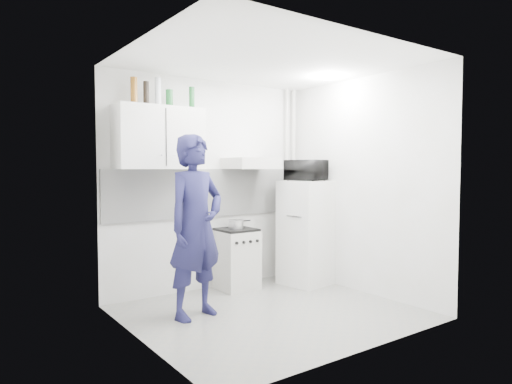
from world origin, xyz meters
TOP-DOWN VIEW (x-y plane):
  - floor at (0.00, 0.00)m, footprint 2.80×2.80m
  - ceiling at (0.00, 0.00)m, footprint 2.80×2.80m
  - wall_back at (0.00, 1.25)m, footprint 2.80×0.00m
  - wall_left at (-1.40, 0.00)m, footprint 0.00×2.60m
  - wall_right at (1.40, 0.00)m, footprint 0.00×2.60m
  - person at (-0.69, 0.34)m, footprint 0.76×0.59m
  - stove at (0.23, 1.00)m, footprint 0.46×0.46m
  - fridge at (1.10, 0.68)m, footprint 0.63×0.63m
  - stove_top at (0.23, 1.00)m, footprint 0.44×0.44m
  - saucepan at (0.25, 1.03)m, footprint 0.19×0.19m
  - microwave at (1.10, 0.68)m, footprint 0.55×0.43m
  - bottle_b at (-1.04, 1.07)m, footprint 0.08×0.08m
  - bottle_c at (-0.90, 1.07)m, footprint 0.06×0.06m
  - bottle_d at (-0.76, 1.07)m, footprint 0.07×0.07m
  - canister_a at (-0.63, 1.07)m, footprint 0.08×0.08m
  - bottle_e at (-0.34, 1.07)m, footprint 0.06×0.06m
  - upper_cabinet at (-0.75, 1.07)m, footprint 1.00×0.35m
  - range_hood at (0.45, 1.00)m, footprint 0.60×0.50m
  - backsplash at (0.00, 1.24)m, footprint 2.74×0.03m
  - pipe_a at (1.30, 1.17)m, footprint 0.05×0.05m
  - pipe_b at (1.18, 1.17)m, footprint 0.04×0.04m
  - ceiling_spot_fixture at (1.00, 0.20)m, footprint 0.10×0.10m

SIDE VIEW (x-z plane):
  - floor at x=0.00m, z-range 0.00..0.00m
  - stove at x=0.23m, z-range 0.00..0.73m
  - fridge at x=1.10m, z-range 0.00..1.35m
  - stove_top at x=0.23m, z-range 0.73..0.76m
  - saucepan at x=0.25m, z-range 0.76..0.86m
  - person at x=-0.69m, z-range 0.00..1.85m
  - backsplash at x=0.00m, z-range 0.90..1.50m
  - wall_left at x=-1.40m, z-range 0.00..2.60m
  - wall_right at x=1.40m, z-range 0.00..2.60m
  - pipe_a at x=1.30m, z-range 0.00..2.60m
  - pipe_b at x=1.18m, z-range 0.00..2.60m
  - wall_back at x=0.00m, z-range -0.10..2.70m
  - microwave at x=1.10m, z-range 1.35..1.62m
  - range_hood at x=0.45m, z-range 1.50..1.64m
  - upper_cabinet at x=-0.75m, z-range 1.50..2.20m
  - canister_a at x=-0.63m, z-range 2.20..2.40m
  - bottle_e at x=-0.34m, z-range 2.20..2.46m
  - bottle_c at x=-0.90m, z-range 2.20..2.46m
  - bottle_b at x=-1.04m, z-range 2.20..2.49m
  - bottle_d at x=-0.76m, z-range 2.20..2.52m
  - ceiling_spot_fixture at x=1.00m, z-range 2.56..2.58m
  - ceiling at x=0.00m, z-range 2.60..2.60m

